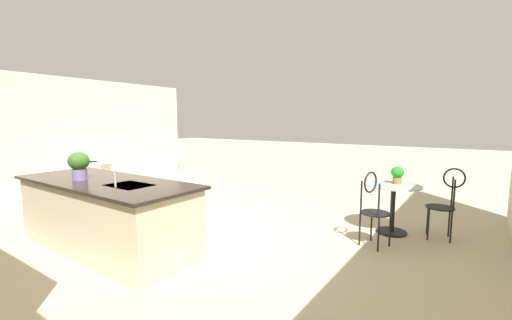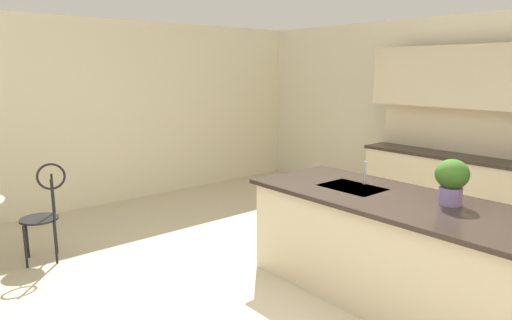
{
  "view_description": "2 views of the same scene",
  "coord_description": "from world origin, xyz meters",
  "px_view_note": "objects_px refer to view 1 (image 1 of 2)",
  "views": [
    {
      "loc": [
        -3.73,
        3.16,
        1.7
      ],
      "look_at": [
        -1.24,
        -0.44,
        1.17
      ],
      "focal_mm": 22.8,
      "sensor_mm": 36.0,
      "label": 1
    },
    {
      "loc": [
        2.28,
        -2.46,
        1.99
      ],
      "look_at": [
        -0.61,
        -0.01,
        1.23
      ],
      "focal_mm": 31.94,
      "sensor_mm": 36.0,
      "label": 2
    }
  ],
  "objects_px": {
    "chair_by_island": "(373,206)",
    "keyboard": "(86,162)",
    "writing_desk": "(83,173)",
    "chair_near_window": "(445,200)",
    "potted_plant_on_table": "(397,174)",
    "bistro_table": "(393,204)",
    "potted_plant_counter_near": "(79,164)"
  },
  "relations": [
    {
      "from": "chair_by_island",
      "to": "keyboard",
      "type": "height_order",
      "value": "chair_by_island"
    },
    {
      "from": "chair_near_window",
      "to": "potted_plant_on_table",
      "type": "bearing_deg",
      "value": 0.82
    },
    {
      "from": "keyboard",
      "to": "potted_plant_counter_near",
      "type": "bearing_deg",
      "value": 151.19
    },
    {
      "from": "potted_plant_on_table",
      "to": "chair_near_window",
      "type": "bearing_deg",
      "value": -179.18
    },
    {
      "from": "bistro_table",
      "to": "keyboard",
      "type": "distance_m",
      "value": 6.51
    },
    {
      "from": "chair_near_window",
      "to": "potted_plant_on_table",
      "type": "distance_m",
      "value": 0.73
    },
    {
      "from": "chair_by_island",
      "to": "potted_plant_on_table",
      "type": "distance_m",
      "value": 0.94
    },
    {
      "from": "potted_plant_on_table",
      "to": "potted_plant_counter_near",
      "type": "xyz_separation_m",
      "value": [
        3.32,
        3.09,
        0.24
      ]
    },
    {
      "from": "chair_near_window",
      "to": "potted_plant_counter_near",
      "type": "distance_m",
      "value": 5.07
    },
    {
      "from": "chair_by_island",
      "to": "potted_plant_counter_near",
      "type": "xyz_separation_m",
      "value": [
        3.21,
        2.22,
        0.56
      ]
    },
    {
      "from": "writing_desk",
      "to": "chair_near_window",
      "type": "bearing_deg",
      "value": -167.82
    },
    {
      "from": "bistro_table",
      "to": "writing_desk",
      "type": "height_order",
      "value": "same"
    },
    {
      "from": "chair_by_island",
      "to": "keyboard",
      "type": "relative_size",
      "value": 2.37
    },
    {
      "from": "bistro_table",
      "to": "potted_plant_on_table",
      "type": "bearing_deg",
      "value": -96.62
    },
    {
      "from": "potted_plant_counter_near",
      "to": "bistro_table",
      "type": "bearing_deg",
      "value": -138.19
    },
    {
      "from": "writing_desk",
      "to": "potted_plant_counter_near",
      "type": "bearing_deg",
      "value": 152.48
    },
    {
      "from": "bistro_table",
      "to": "chair_near_window",
      "type": "xyz_separation_m",
      "value": [
        -0.67,
        -0.15,
        0.13
      ]
    },
    {
      "from": "writing_desk",
      "to": "potted_plant_counter_near",
      "type": "distance_m",
      "value": 3.5
    },
    {
      "from": "chair_near_window",
      "to": "chair_by_island",
      "type": "xyz_separation_m",
      "value": [
        0.76,
        0.89,
        0.0
      ]
    },
    {
      "from": "chair_near_window",
      "to": "keyboard",
      "type": "distance_m",
      "value": 7.18
    },
    {
      "from": "bistro_table",
      "to": "potted_plant_counter_near",
      "type": "xyz_separation_m",
      "value": [
        3.3,
        2.96,
        0.69
      ]
    },
    {
      "from": "chair_near_window",
      "to": "writing_desk",
      "type": "bearing_deg",
      "value": 12.18
    },
    {
      "from": "chair_near_window",
      "to": "writing_desk",
      "type": "relative_size",
      "value": 0.87
    },
    {
      "from": "bistro_table",
      "to": "potted_plant_counter_near",
      "type": "distance_m",
      "value": 4.49
    },
    {
      "from": "bistro_table",
      "to": "potted_plant_on_table",
      "type": "relative_size",
      "value": 3.01
    },
    {
      "from": "writing_desk",
      "to": "keyboard",
      "type": "height_order",
      "value": "keyboard"
    },
    {
      "from": "bistro_table",
      "to": "chair_by_island",
      "type": "height_order",
      "value": "chair_by_island"
    },
    {
      "from": "chair_by_island",
      "to": "potted_plant_on_table",
      "type": "bearing_deg",
      "value": -97.03
    },
    {
      "from": "potted_plant_counter_near",
      "to": "potted_plant_on_table",
      "type": "bearing_deg",
      "value": -137.01
    },
    {
      "from": "chair_by_island",
      "to": "writing_desk",
      "type": "bearing_deg",
      "value": 5.73
    },
    {
      "from": "bistro_table",
      "to": "writing_desk",
      "type": "xyz_separation_m",
      "value": [
        6.35,
        1.37,
        0.06
      ]
    },
    {
      "from": "keyboard",
      "to": "potted_plant_on_table",
      "type": "relative_size",
      "value": 1.66
    }
  ]
}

